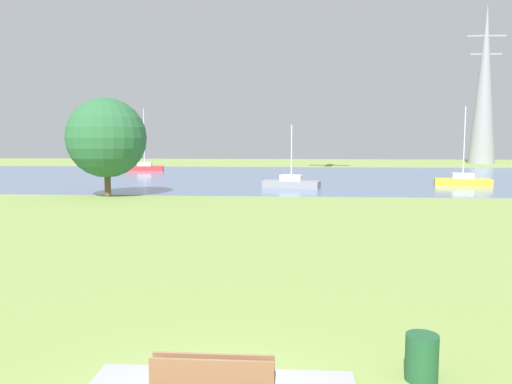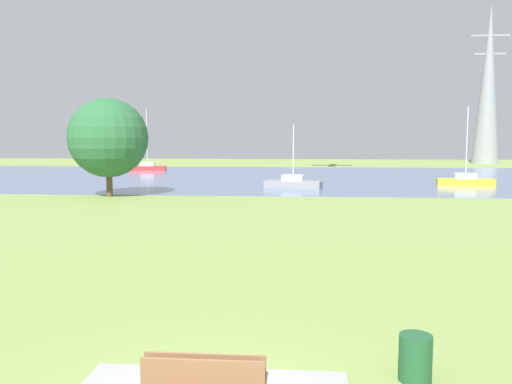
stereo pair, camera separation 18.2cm
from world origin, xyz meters
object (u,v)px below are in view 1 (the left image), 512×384
(sailboat_yellow, at_px, (463,180))
(electricity_pylon, at_px, (484,84))
(sailboat_gray, at_px, (291,183))
(tree_east_far, at_px, (106,138))
(litter_bin, at_px, (422,357))
(bench_facing_water, at_px, (215,383))
(sailboat_red, at_px, (145,167))

(sailboat_yellow, relative_size, electricity_pylon, 0.26)
(sailboat_gray, distance_m, tree_east_far, 15.71)
(litter_bin, distance_m, electricity_pylon, 88.89)
(sailboat_gray, bearing_deg, bench_facing_water, -91.55)
(bench_facing_water, xyz_separation_m, litter_bin, (3.36, 1.31, -0.07))
(bench_facing_water, bearing_deg, sailboat_yellow, 67.79)
(sailboat_red, relative_size, electricity_pylon, 0.30)
(bench_facing_water, relative_size, tree_east_far, 0.25)
(bench_facing_water, distance_m, tree_east_far, 31.54)
(sailboat_red, height_order, electricity_pylon, electricity_pylon)
(tree_east_far, bearing_deg, electricity_pylon, 50.45)
(sailboat_red, bearing_deg, electricity_pylon, 25.28)
(sailboat_yellow, xyz_separation_m, sailboat_gray, (-15.30, -3.37, -0.02))
(sailboat_yellow, bearing_deg, sailboat_gray, -167.56)
(litter_bin, bearing_deg, bench_facing_water, -158.73)
(sailboat_red, bearing_deg, sailboat_gray, -49.86)
(sailboat_yellow, height_order, tree_east_far, tree_east_far)
(sailboat_gray, distance_m, electricity_pylon, 58.90)
(sailboat_yellow, height_order, electricity_pylon, electricity_pylon)
(litter_bin, relative_size, sailboat_yellow, 0.11)
(sailboat_red, distance_m, sailboat_gray, 30.13)
(sailboat_gray, relative_size, tree_east_far, 0.75)
(litter_bin, bearing_deg, electricity_pylon, 70.07)
(electricity_pylon, bearing_deg, tree_east_far, -129.55)
(bench_facing_water, relative_size, electricity_pylon, 0.07)
(sailboat_red, distance_m, electricity_pylon, 58.69)
(electricity_pylon, bearing_deg, sailboat_red, -154.72)
(sailboat_yellow, bearing_deg, bench_facing_water, -112.21)
(bench_facing_water, relative_size, sailboat_yellow, 0.26)
(litter_bin, xyz_separation_m, sailboat_yellow, (12.92, 38.57, 0.06))
(bench_facing_water, distance_m, electricity_pylon, 91.28)
(sailboat_red, xyz_separation_m, sailboat_gray, (19.43, -23.04, -0.03))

